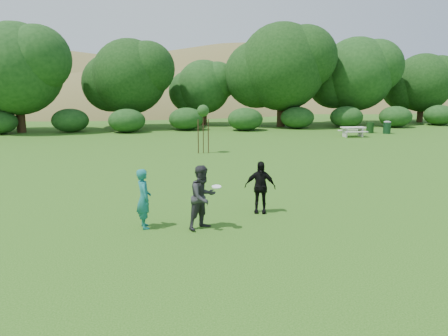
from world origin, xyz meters
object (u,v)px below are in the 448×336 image
Objects in this scene: trash_can_lidded at (387,127)px; player_grey at (203,197)px; trash_can_near at (370,128)px; sapling at (203,112)px; picnic_table at (353,130)px; player_teal at (144,199)px; player_black at (260,187)px.

player_grey is at bearing -130.59° from trash_can_lidded.
player_grey reaches higher than trash_can_near.
picnic_table is (12.42, 5.92, -1.90)m from sapling.
player_grey is 1.02× the size of picnic_table.
player_grey is (1.64, -0.37, 0.06)m from player_teal.
trash_can_near is at bearing 18.00° from player_grey.
sapling is 1.58× the size of picnic_table.
player_teal is at bearing -129.74° from picnic_table.
player_teal is 1.91× the size of trash_can_near.
player_grey is at bearing -97.57° from sapling.
trash_can_near is 3.46m from picnic_table.
trash_can_near is (18.50, 21.30, -0.41)m from player_teal.
sapling is 13.89m from picnic_table.
sapling is (1.80, 13.53, 1.50)m from player_grey.
player_black is at bearing -128.99° from trash_can_lidded.
player_grey reaches higher than player_black.
trash_can_lidded is at bearing 24.69° from sapling.
trash_can_near is 17.23m from sapling.
sapling is at bearing -154.51° from picnic_table.
player_black is at bearing -2.39° from player_grey.
picnic_table is at bearing -158.01° from trash_can_lidded.
player_black reaches higher than trash_can_lidded.
trash_can_near is 1.32m from trash_can_lidded.
player_black is at bearing -89.09° from sapling.
picnic_table is at bearing 25.49° from sapling.
picnic_table is (14.21, 19.44, -0.40)m from player_grey.
player_teal is 0.60× the size of sapling.
trash_can_near is at bearing 40.19° from picnic_table.
player_teal is 0.94× the size of player_grey.
trash_can_lidded is at bearing 21.99° from picnic_table.
picnic_table is at bearing -139.81° from trash_can_near.
player_teal is 1.64× the size of trash_can_lidded.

